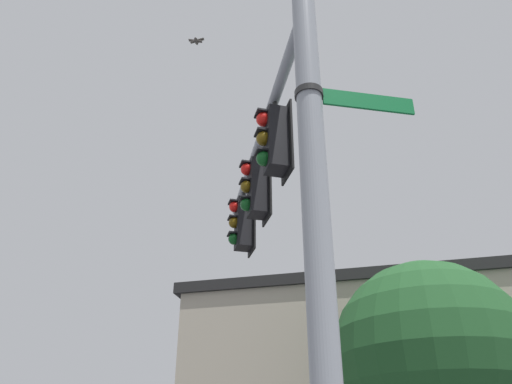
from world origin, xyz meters
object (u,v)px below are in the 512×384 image
at_px(traffic_light_nearest_pole, 274,140).
at_px(bird_flying, 196,41).
at_px(traffic_light_mid_inner, 256,188).
at_px(street_name_sign, 337,98).
at_px(traffic_light_mid_outer, 242,223).

xyz_separation_m(traffic_light_nearest_pole, bird_flying, (2.11, 1.06, 3.74)).
relative_size(traffic_light_mid_inner, bird_flying, 3.93).
bearing_deg(traffic_light_mid_inner, bird_flying, 61.89).
distance_m(traffic_light_mid_inner, bird_flying, 3.97).
xyz_separation_m(traffic_light_mid_inner, street_name_sign, (-3.24, -0.15, -0.53)).
bearing_deg(traffic_light_nearest_pole, traffic_light_mid_inner, -3.80).
xyz_separation_m(traffic_light_mid_outer, bird_flying, (-0.87, 1.26, 3.74)).
bearing_deg(traffic_light_mid_outer, street_name_sign, -179.44).
xyz_separation_m(traffic_light_mid_outer, street_name_sign, (-4.73, -0.05, -0.53)).
xyz_separation_m(traffic_light_nearest_pole, traffic_light_mid_outer, (2.98, -0.20, 0.00)).
xyz_separation_m(traffic_light_mid_inner, traffic_light_mid_outer, (1.49, -0.10, 0.00)).
distance_m(traffic_light_mid_inner, traffic_light_mid_outer, 1.49).
relative_size(traffic_light_mid_inner, traffic_light_mid_outer, 1.00).
height_order(traffic_light_mid_outer, street_name_sign, traffic_light_mid_outer).
relative_size(traffic_light_nearest_pole, bird_flying, 3.93).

